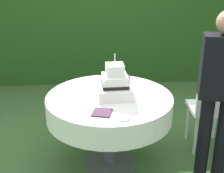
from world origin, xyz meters
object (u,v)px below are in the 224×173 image
(serving_plate_far, at_px, (123,118))
(wedding_cake, at_px, (115,85))
(garden_chair, at_px, (211,105))
(napkin_stack, at_px, (102,113))
(cake_table, at_px, (109,107))
(standing_person, at_px, (220,89))
(serving_plate_near, at_px, (69,92))

(serving_plate_far, bearing_deg, wedding_cake, 93.45)
(wedding_cake, height_order, garden_chair, wedding_cake)
(wedding_cake, height_order, napkin_stack, wedding_cake)
(cake_table, height_order, standing_person, standing_person)
(cake_table, xyz_separation_m, wedding_cake, (0.05, -0.01, 0.23))
(wedding_cake, relative_size, serving_plate_near, 2.89)
(serving_plate_near, xyz_separation_m, garden_chair, (1.47, 0.06, -0.23))
(napkin_stack, bearing_deg, serving_plate_near, 122.90)
(standing_person, bearing_deg, napkin_stack, -176.39)
(cake_table, bearing_deg, napkin_stack, -103.09)
(serving_plate_far, xyz_separation_m, standing_person, (0.86, 0.17, 0.16))
(garden_chair, bearing_deg, wedding_cake, -169.47)
(serving_plate_near, distance_m, serving_plate_far, 0.75)
(wedding_cake, bearing_deg, serving_plate_far, -86.55)
(cake_table, relative_size, serving_plate_far, 9.92)
(serving_plate_near, height_order, garden_chair, garden_chair)
(garden_chair, bearing_deg, cake_table, -170.35)
(wedding_cake, bearing_deg, garden_chair, 10.53)
(napkin_stack, bearing_deg, cake_table, 76.91)
(wedding_cake, bearing_deg, standing_person, -17.81)
(wedding_cake, height_order, serving_plate_near, wedding_cake)
(cake_table, distance_m, standing_person, 1.02)
(serving_plate_far, distance_m, standing_person, 0.89)
(serving_plate_far, height_order, standing_person, standing_person)
(cake_table, distance_m, wedding_cake, 0.24)
(standing_person, bearing_deg, serving_plate_far, -168.76)
(napkin_stack, bearing_deg, wedding_cake, 68.54)
(garden_chair, bearing_deg, serving_plate_near, -177.52)
(napkin_stack, distance_m, standing_person, 1.04)
(cake_table, distance_m, serving_plate_far, 0.48)
(serving_plate_near, xyz_separation_m, napkin_stack, (0.31, -0.48, 0.00))
(serving_plate_near, height_order, napkin_stack, same)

